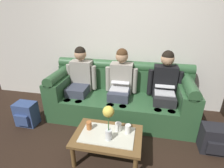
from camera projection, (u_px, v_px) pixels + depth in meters
ground_plane at (105, 165)px, 2.18m from camera, size 14.00×14.00×0.00m
back_wall_patterned at (126, 31)px, 3.11m from camera, size 6.00×0.12×2.90m
couch at (120, 97)px, 3.08m from camera, size 2.44×0.88×0.96m
person_left at (80, 79)px, 3.09m from camera, size 0.56×0.67×1.22m
person_middle at (121, 82)px, 2.96m from camera, size 0.56×0.67×1.22m
person_right at (165, 86)px, 2.82m from camera, size 0.56×0.67×1.22m
coffee_table at (108, 138)px, 2.19m from camera, size 0.86×0.58×0.37m
flower_vase at (108, 118)px, 1.96m from camera, size 0.13×0.13×0.46m
cup_near_left at (118, 127)px, 2.22m from camera, size 0.08×0.08×0.11m
cup_near_right at (128, 129)px, 2.17m from camera, size 0.07×0.07×0.12m
cup_far_center at (89, 125)px, 2.24m from camera, size 0.07×0.07×0.11m
backpack_left at (26, 114)px, 2.88m from camera, size 0.33×0.28×0.40m
backpack_right at (214, 139)px, 2.34m from camera, size 0.33×0.29×0.39m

